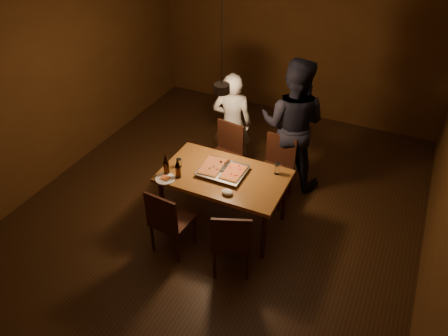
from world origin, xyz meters
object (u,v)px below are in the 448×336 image
at_px(chair_far_right, 277,162).
at_px(plate_slice, 165,179).
at_px(pizza_tray, 223,171).
at_px(diner_dark, 292,125).
at_px(chair_near_right, 232,238).
at_px(dining_table, 224,180).
at_px(chair_far_left, 226,148).
at_px(pendant_lamp, 222,88).
at_px(beer_bottle_a, 166,165).
at_px(beer_bottle_b, 178,169).
at_px(chair_near_left, 168,217).
at_px(diner_white, 232,124).

height_order(chair_far_right, plate_slice, chair_far_right).
height_order(pizza_tray, diner_dark, diner_dark).
height_order(chair_near_right, diner_dark, diner_dark).
xyz_separation_m(dining_table, pizza_tray, (-0.03, 0.03, 0.10)).
relative_size(chair_far_left, plate_slice, 2.06).
bearing_deg(pendant_lamp, beer_bottle_a, -134.30).
distance_m(beer_bottle_b, diner_dark, 1.73).
distance_m(pizza_tray, diner_dark, 1.27).
xyz_separation_m(chair_far_right, pizza_tray, (-0.43, -0.78, 0.24)).
distance_m(chair_near_left, diner_dark, 2.13).
xyz_separation_m(dining_table, plate_slice, (-0.59, -0.38, 0.08)).
height_order(beer_bottle_a, beer_bottle_b, beer_bottle_a).
bearing_deg(chair_near_left, dining_table, 68.74).
relative_size(chair_far_right, diner_white, 0.32).
relative_size(dining_table, chair_far_right, 3.09).
bearing_deg(chair_near_left, chair_far_right, 68.59).
bearing_deg(dining_table, chair_far_left, 113.03).
bearing_deg(diner_dark, pizza_tray, 64.23).
relative_size(chair_far_left, pizza_tray, 0.88).
height_order(pizza_tray, diner_white, diner_white).
bearing_deg(chair_far_left, chair_far_right, -173.50).
xyz_separation_m(pizza_tray, diner_white, (-0.38, 1.11, -0.01)).
bearing_deg(dining_table, pendant_lamp, 120.59).
bearing_deg(dining_table, chair_far_right, 63.70).
bearing_deg(pendant_lamp, chair_far_right, 47.60).
height_order(beer_bottle_a, plate_slice, beer_bottle_a).
height_order(dining_table, pendant_lamp, pendant_lamp).
distance_m(chair_far_left, beer_bottle_b, 1.16).
height_order(dining_table, pizza_tray, pizza_tray).
height_order(dining_table, chair_near_right, chair_near_right).
bearing_deg(beer_bottle_b, chair_near_right, -26.68).
distance_m(chair_far_right, beer_bottle_a, 1.53).
xyz_separation_m(chair_near_right, diner_dark, (0.02, 1.91, 0.39)).
bearing_deg(chair_near_right, chair_far_right, 69.22).
distance_m(beer_bottle_b, diner_white, 1.41).
relative_size(pizza_tray, beer_bottle_a, 2.10).
relative_size(chair_far_right, chair_near_left, 1.00).
relative_size(chair_far_right, beer_bottle_a, 1.85).
xyz_separation_m(beer_bottle_a, beer_bottle_b, (0.16, 0.01, -0.01)).
bearing_deg(chair_far_right, diner_dark, -93.56).
height_order(chair_far_right, pizza_tray, chair_far_right).
relative_size(pizza_tray, beer_bottle_b, 2.25).
height_order(chair_far_left, diner_dark, diner_dark).
xyz_separation_m(chair_near_left, plate_slice, (-0.23, 0.36, 0.22)).
relative_size(dining_table, beer_bottle_b, 6.13).
relative_size(chair_far_left, beer_bottle_a, 1.85).
bearing_deg(chair_near_left, pendant_lamp, 81.55).
relative_size(dining_table, chair_far_left, 3.09).
bearing_deg(diner_white, diner_dark, 167.81).
relative_size(pizza_tray, diner_dark, 0.30).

